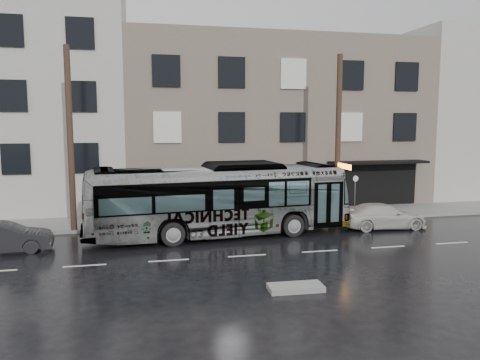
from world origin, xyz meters
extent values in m
plane|color=black|center=(0.00, 0.00, 0.00)|extent=(120.00, 120.00, 0.00)
cube|color=gray|center=(0.00, 4.90, 0.07)|extent=(90.00, 3.60, 0.15)
cube|color=#786C5C|center=(5.00, 12.70, 5.50)|extent=(20.00, 12.00, 11.00)
cylinder|color=#493224|center=(6.50, 3.30, 4.65)|extent=(0.30, 0.30, 9.00)
cylinder|color=#493224|center=(-7.50, 3.30, 4.65)|extent=(0.30, 0.30, 9.00)
cylinder|color=slate|center=(7.60, 3.30, 1.35)|extent=(0.06, 0.06, 2.40)
imported|color=#B2B2B2|center=(-0.55, 1.19, 1.77)|extent=(12.94, 4.18, 3.54)
imported|color=beige|center=(8.07, 0.96, 0.65)|extent=(4.55, 2.04, 1.29)
imported|color=black|center=(-9.92, 0.15, 0.64)|extent=(4.02, 1.74, 1.29)
cube|color=gray|center=(0.64, -6.75, 0.09)|extent=(1.83, 0.87, 0.18)
camera|label=1|loc=(-4.28, -20.76, 5.42)|focal=35.00mm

